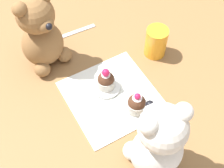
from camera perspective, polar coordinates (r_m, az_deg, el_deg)
name	(u,v)px	position (r m, az deg, el deg)	size (l,w,h in m)	color
ground_plane	(112,97)	(0.79, 0.00, -2.34)	(4.00, 4.00, 0.00)	olive
knitted_placemat	(112,96)	(0.79, 0.00, -2.22)	(0.21, 0.22, 0.01)	silver
teddy_bear_cream	(158,142)	(0.62, 8.42, -10.42)	(0.12, 0.12, 0.22)	silver
teddy_bear_tan	(41,34)	(0.81, -12.86, 8.82)	(0.13, 0.12, 0.22)	olive
cupcake_near_cream_bear	(137,104)	(0.75, 4.51, -3.60)	(0.05, 0.05, 0.06)	#B2ADA3
saucer_plate	(105,87)	(0.80, -1.31, -0.52)	(0.07, 0.07, 0.01)	white
cupcake_near_tan_bear	(105,81)	(0.78, -1.35, 0.58)	(0.05, 0.05, 0.06)	#B2ADA3
juice_glass	(156,42)	(0.85, 8.05, 7.62)	(0.06, 0.06, 0.09)	orange
teaspoon	(76,31)	(0.94, -6.56, 9.55)	(0.12, 0.01, 0.01)	silver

